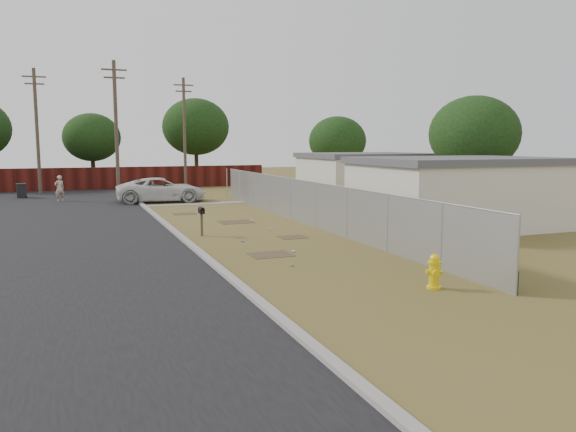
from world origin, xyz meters
name	(u,v)px	position (x,y,z in m)	size (l,w,h in m)	color
ground	(249,232)	(0.00, 0.00, 0.00)	(120.00, 120.00, 0.00)	brown
street	(76,216)	(-6.76, 8.05, 0.02)	(15.10, 60.00, 0.12)	black
chainlink_fence	(307,207)	(3.12, 1.03, 0.80)	(0.10, 27.06, 2.02)	#989BA1
privacy_fence	(83,179)	(-6.00, 25.00, 0.90)	(30.00, 0.12, 1.80)	#4D1510
utility_poles	(116,130)	(-3.67, 20.67, 4.69)	(12.60, 8.24, 9.00)	brown
houses	(405,184)	(9.70, 3.13, 1.56)	(9.30, 17.24, 3.10)	beige
horizon_trees	(171,132)	(0.84, 23.56, 4.63)	(33.32, 31.94, 7.78)	#2D2214
fire_hydrant	(434,272)	(1.65, -10.68, 0.44)	(0.49, 0.49, 0.95)	yellow
mailbox	(201,213)	(-2.11, -0.36, 0.93)	(0.18, 0.51, 1.18)	brown
pickup_truck	(161,190)	(-1.58, 13.58, 0.77)	(2.57, 5.58, 1.55)	silver
pedestrian	(60,188)	(-7.61, 16.33, 0.84)	(0.61, 0.40, 1.67)	tan
trash_bin	(21,191)	(-10.08, 19.63, 0.51)	(0.71, 0.71, 0.99)	black
scattered_litter	(267,239)	(0.06, -2.20, 0.04)	(2.16, 9.98, 0.07)	silver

